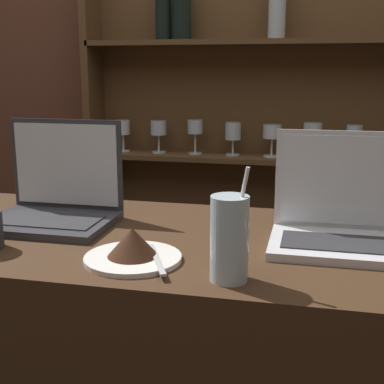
{
  "coord_description": "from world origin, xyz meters",
  "views": [
    {
      "loc": [
        0.33,
        -0.82,
        1.34
      ],
      "look_at": [
        0.07,
        0.33,
        1.07
      ],
      "focal_mm": 50.0,
      "sensor_mm": 36.0,
      "label": 1
    }
  ],
  "objects_px": {
    "laptop_near": "(56,200)",
    "laptop_far": "(352,220)",
    "cake_plate": "(133,248)",
    "water_glass": "(229,239)"
  },
  "relations": [
    {
      "from": "laptop_near",
      "to": "laptop_far",
      "type": "xyz_separation_m",
      "value": [
        0.71,
        -0.02,
        -0.0
      ]
    },
    {
      "from": "cake_plate",
      "to": "laptop_far",
      "type": "bearing_deg",
      "value": 24.83
    },
    {
      "from": "laptop_far",
      "to": "water_glass",
      "type": "xyz_separation_m",
      "value": [
        -0.23,
        -0.25,
        0.02
      ]
    },
    {
      "from": "laptop_far",
      "to": "water_glass",
      "type": "relative_size",
      "value": 1.63
    },
    {
      "from": "water_glass",
      "to": "laptop_far",
      "type": "bearing_deg",
      "value": 48.29
    },
    {
      "from": "cake_plate",
      "to": "water_glass",
      "type": "distance_m",
      "value": 0.22
    },
    {
      "from": "laptop_near",
      "to": "laptop_far",
      "type": "distance_m",
      "value": 0.71
    },
    {
      "from": "laptop_far",
      "to": "cake_plate",
      "type": "bearing_deg",
      "value": -155.17
    },
    {
      "from": "laptop_far",
      "to": "cake_plate",
      "type": "distance_m",
      "value": 0.47
    },
    {
      "from": "laptop_far",
      "to": "water_glass",
      "type": "distance_m",
      "value": 0.34
    }
  ]
}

